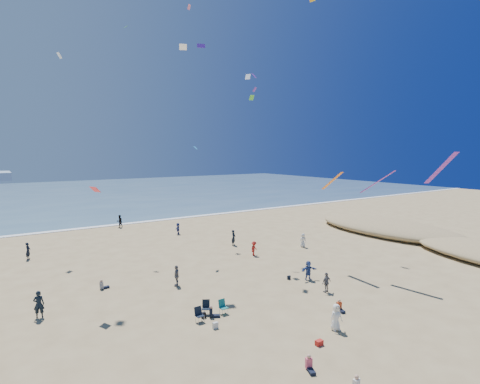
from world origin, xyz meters
TOP-DOWN VIEW (x-y plane):
  - ground at (0.00, 0.00)m, footprint 220.00×220.00m
  - ocean at (0.00, 95.00)m, footprint 220.00×100.00m
  - surf_line at (0.00, 45.00)m, footprint 220.00×1.20m
  - standing_flyers at (4.57, 15.64)m, footprint 36.70×50.86m
  - seated_group at (0.87, 5.33)m, footprint 13.98×21.37m
  - chair_cluster at (-0.40, 8.17)m, footprint 2.62×1.52m
  - white_tote at (-0.95, 6.47)m, footprint 0.35×0.20m
  - black_backpack at (-0.85, 8.28)m, footprint 0.30×0.22m
  - cooler at (3.07, 1.21)m, footprint 0.45×0.30m
  - navy_bag at (9.24, 10.89)m, footprint 0.28×0.18m
  - kites_aloft at (8.77, 13.49)m, footprint 40.80×38.98m

SIDE VIEW (x-z plane):
  - ground at x=0.00m, z-range 0.00..0.00m
  - ocean at x=0.00m, z-range 0.00..0.06m
  - surf_line at x=0.00m, z-range 0.00..0.08m
  - cooler at x=3.07m, z-range 0.00..0.30m
  - navy_bag at x=9.24m, z-range 0.00..0.34m
  - black_backpack at x=-0.85m, z-range 0.00..0.38m
  - white_tote at x=-0.95m, z-range 0.00..0.40m
  - seated_group at x=0.87m, z-range 0.00..0.84m
  - chair_cluster at x=-0.40m, z-range 0.00..1.00m
  - standing_flyers at x=4.57m, z-range -0.09..1.82m
  - kites_aloft at x=8.77m, z-range 1.73..27.97m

